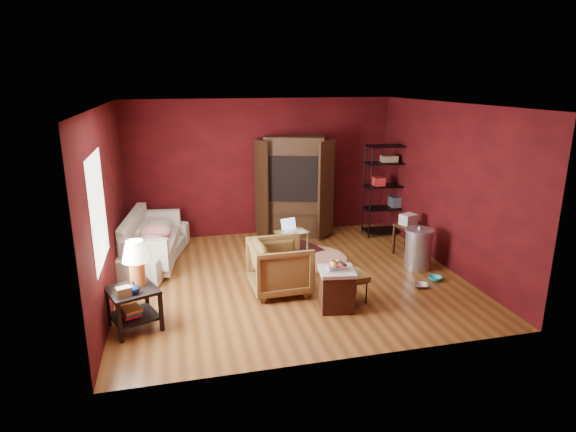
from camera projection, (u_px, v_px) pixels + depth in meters
name	position (u px, v px, depth m)	size (l,w,h in m)	color
room	(289.00, 195.00, 7.58)	(5.54, 5.04, 2.84)	brown
sofa	(150.00, 240.00, 8.45)	(2.24, 0.65, 0.88)	#ACA494
armchair	(280.00, 264.00, 7.34)	(0.87, 0.81, 0.89)	black
pet_bowl_steel	(421.00, 281.00, 7.57)	(0.23, 0.06, 0.23)	silver
pet_bowl_turquoise	(435.00, 274.00, 7.82)	(0.22, 0.07, 0.22)	#27A8BA
vase	(134.00, 288.00, 6.05)	(0.16, 0.16, 0.16)	#0D1844
mug	(334.00, 263.00, 6.64)	(0.12, 0.10, 0.12)	#D4BE67
side_table	(134.00, 277.00, 6.24)	(0.77, 0.77, 1.17)	black
sofa_cushions	(150.00, 242.00, 8.49)	(1.02, 2.03, 0.82)	#ACA494
hamper	(336.00, 288.00, 6.81)	(0.56, 0.56, 0.69)	#3F1B0E
footstool	(351.00, 277.00, 7.05)	(0.45, 0.45, 0.43)	black
rug_round	(308.00, 258.00, 8.82)	(1.66, 1.66, 0.01)	beige
rug_oriental	(290.00, 250.00, 9.20)	(1.32, 1.10, 0.01)	#441213
laptop_desk	(292.00, 234.00, 8.85)	(0.64, 0.55, 0.69)	brown
tv_armoire	(294.00, 185.00, 9.89)	(1.55, 1.15, 2.06)	black
wire_shelving	(388.00, 186.00, 9.89)	(0.94, 0.43, 1.89)	black
small_stand	(408.00, 225.00, 8.85)	(0.50, 0.50, 0.78)	black
trash_can	(418.00, 249.00, 8.26)	(0.54, 0.54, 0.77)	#B8B9C1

